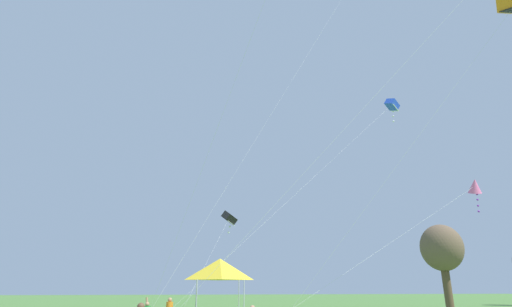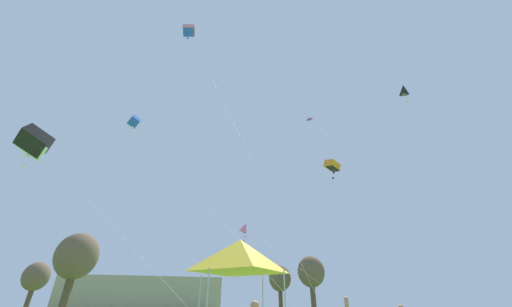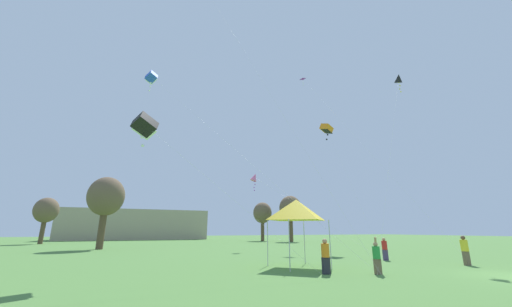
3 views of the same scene
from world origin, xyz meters
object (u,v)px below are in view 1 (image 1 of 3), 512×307
object	(u,v)px
kite_black_box_5	(229,218)
kite_pink_diamond_0	(475,186)
festival_tent	(220,269)
kite_blue_box_2	(392,105)

from	to	relation	value
kite_black_box_5	kite_pink_diamond_0	bearing A→B (deg)	47.46
festival_tent	kite_pink_diamond_0	size ratio (longest dim) A/B	0.25
kite_pink_diamond_0	kite_black_box_5	bearing A→B (deg)	-132.54
kite_pink_diamond_0	kite_blue_box_2	xyz separation A→B (m)	(-12.41, 2.13, 11.47)
festival_tent	kite_pink_diamond_0	distance (m)	16.45
kite_pink_diamond_0	festival_tent	bearing A→B (deg)	-103.77
festival_tent	kite_black_box_5	bearing A→B (deg)	171.93
festival_tent	kite_blue_box_2	bearing A→B (deg)	116.48
kite_pink_diamond_0	kite_blue_box_2	distance (m)	17.03
kite_blue_box_2	kite_black_box_5	bearing A→B (deg)	-91.50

